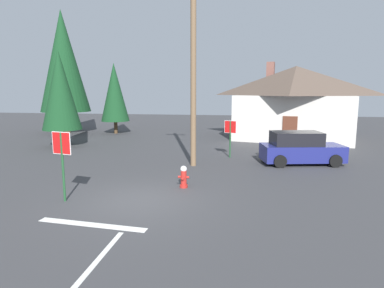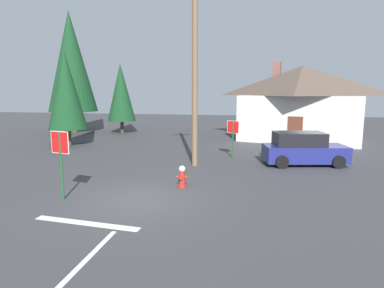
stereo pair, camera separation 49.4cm
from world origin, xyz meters
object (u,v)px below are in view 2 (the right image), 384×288
at_px(pine_tree_mid_left, 66,90).
at_px(pine_tree_short_left, 121,92).
at_px(fire_hydrant, 182,177).
at_px(pine_tree_tall_left, 71,62).
at_px(parked_car, 303,149).
at_px(house, 301,102).
at_px(utility_pole, 195,69).
at_px(stop_sign_far, 233,132).
at_px(stop_sign_near, 60,151).

bearing_deg(pine_tree_mid_left, pine_tree_short_left, 82.48).
relative_size(fire_hydrant, pine_tree_tall_left, 0.08).
height_order(parked_car, pine_tree_short_left, pine_tree_short_left).
relative_size(pine_tree_mid_left, pine_tree_short_left, 1.05).
bearing_deg(house, pine_tree_tall_left, 177.77).
bearing_deg(utility_pole, pine_tree_mid_left, 155.49).
xyz_separation_m(utility_pole, stop_sign_far, (1.75, 2.36, -3.33)).
xyz_separation_m(parked_car, pine_tree_tall_left, (-18.60, 9.94, 5.46)).
xyz_separation_m(stop_sign_near, pine_tree_mid_left, (-6.07, 10.47, 2.05)).
relative_size(fire_hydrant, pine_tree_short_left, 0.14).
xyz_separation_m(parked_car, pine_tree_mid_left, (-15.04, 3.09, 2.99)).
distance_m(fire_hydrant, pine_tree_tall_left, 21.00).
xyz_separation_m(stop_sign_far, pine_tree_mid_left, (-11.38, 2.03, 2.30)).
bearing_deg(parked_car, fire_hydrant, -135.28).
distance_m(stop_sign_near, pine_tree_tall_left, 20.32).
relative_size(stop_sign_far, parked_car, 0.48).
bearing_deg(pine_tree_mid_left, utility_pole, -24.51).
relative_size(utility_pole, pine_tree_tall_left, 0.87).
relative_size(stop_sign_far, pine_tree_tall_left, 0.20).
bearing_deg(house, parked_car, -95.80).
bearing_deg(pine_tree_tall_left, parked_car, -28.12).
relative_size(stop_sign_near, utility_pole, 0.26).
bearing_deg(stop_sign_near, fire_hydrant, 30.58).
relative_size(fire_hydrant, stop_sign_far, 0.42).
bearing_deg(stop_sign_far, house, 60.47).
xyz_separation_m(utility_pole, house, (6.34, 10.48, -1.91)).
bearing_deg(stop_sign_far, stop_sign_near, -122.16).
bearing_deg(pine_tree_short_left, parked_car, -35.78).
xyz_separation_m(parked_car, pine_tree_short_left, (-14.11, 10.17, 2.80)).
relative_size(stop_sign_near, pine_tree_tall_left, 0.23).
bearing_deg(stop_sign_far, fire_hydrant, -103.91).
height_order(house, pine_tree_short_left, pine_tree_short_left).
height_order(stop_sign_near, house, house).
distance_m(utility_pole, pine_tree_short_left, 14.44).
xyz_separation_m(fire_hydrant, utility_pole, (-0.21, 3.85, 4.39)).
relative_size(house, parked_car, 2.38).
distance_m(stop_sign_near, utility_pole, 7.69).
bearing_deg(pine_tree_mid_left, fire_hydrant, -39.95).
bearing_deg(pine_tree_short_left, pine_tree_mid_left, -97.52).
height_order(parked_car, pine_tree_mid_left, pine_tree_mid_left).
bearing_deg(pine_tree_tall_left, utility_pole, -40.44).
height_order(stop_sign_near, stop_sign_far, stop_sign_near).
xyz_separation_m(utility_pole, pine_tree_short_left, (-8.70, 11.47, -1.22)).
distance_m(house, pine_tree_short_left, 15.09).
bearing_deg(pine_tree_tall_left, stop_sign_far, -30.72).
height_order(stop_sign_far, pine_tree_mid_left, pine_tree_mid_left).
xyz_separation_m(stop_sign_near, pine_tree_tall_left, (-9.63, 17.31, 4.52)).
relative_size(house, pine_tree_short_left, 1.69).
distance_m(pine_tree_mid_left, pine_tree_short_left, 7.14).
distance_m(stop_sign_far, pine_tree_tall_left, 18.01).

